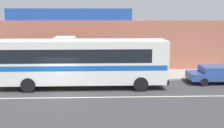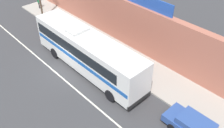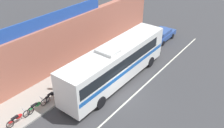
{
  "view_description": "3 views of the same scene",
  "coord_description": "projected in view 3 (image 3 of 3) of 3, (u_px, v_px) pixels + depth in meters",
  "views": [
    {
      "loc": [
        3.01,
        -17.08,
        5.43
      ],
      "look_at": [
        3.68,
        1.61,
        1.77
      ],
      "focal_mm": 41.33,
      "sensor_mm": 36.0,
      "label": 1
    },
    {
      "loc": [
        15.67,
        -8.73,
        14.16
      ],
      "look_at": [
        3.41,
        2.76,
        1.14
      ],
      "focal_mm": 39.36,
      "sensor_mm": 36.0,
      "label": 2
    },
    {
      "loc": [
        -13.04,
        -8.95,
        12.68
      ],
      "look_at": [
        1.61,
        2.26,
        1.54
      ],
      "focal_mm": 37.86,
      "sensor_mm": 36.0,
      "label": 3
    }
  ],
  "objects": [
    {
      "name": "intercity_bus",
      "position": [
        116.0,
        62.0,
        20.82
      ],
      "size": [
        12.35,
        2.65,
        3.78
      ],
      "color": "white",
      "rests_on": "ground_plane"
    },
    {
      "name": "motorcycle_blue",
      "position": [
        37.0,
        105.0,
        18.14
      ],
      "size": [
        1.87,
        0.56,
        0.94
      ],
      "color": "black",
      "rests_on": "sidewalk_slab"
    },
    {
      "name": "motorcycle_red",
      "position": [
        18.0,
        118.0,
        17.0
      ],
      "size": [
        1.96,
        0.56,
        0.94
      ],
      "color": "black",
      "rests_on": "sidewalk_slab"
    },
    {
      "name": "storefront_billboard",
      "position": [
        55.0,
        18.0,
        21.06
      ],
      "size": [
        11.75,
        0.12,
        1.1
      ],
      "primitive_type": "cube",
      "color": "#234CAD",
      "rests_on": "storefront_facade"
    },
    {
      "name": "parked_car",
      "position": [
        162.0,
        35.0,
        29.1
      ],
      "size": [
        4.49,
        1.86,
        1.37
      ],
      "color": "#2D4C93",
      "rests_on": "ground_plane"
    },
    {
      "name": "road_center_stripe",
      "position": [
        129.0,
        99.0,
        19.65
      ],
      "size": [
        30.0,
        0.14,
        0.01
      ],
      "primitive_type": "cube",
      "color": "silver",
      "rests_on": "ground_plane"
    },
    {
      "name": "sidewalk_slab",
      "position": [
        78.0,
        74.0,
        22.74
      ],
      "size": [
        30.0,
        3.6,
        0.14
      ],
      "primitive_type": "cube",
      "color": "#A8A399",
      "rests_on": "ground_plane"
    },
    {
      "name": "pedestrian_far_left",
      "position": [
        56.0,
        81.0,
        20.13
      ],
      "size": [
        0.3,
        0.48,
        1.58
      ],
      "color": "brown",
      "rests_on": "sidewalk_slab"
    },
    {
      "name": "ground_plane",
      "position": [
        122.0,
        96.0,
        20.07
      ],
      "size": [
        70.0,
        70.0,
        0.0
      ],
      "primitive_type": "plane",
      "color": "#3A3A3D"
    },
    {
      "name": "motorcycle_green",
      "position": [
        53.0,
        95.0,
        19.3
      ],
      "size": [
        1.94,
        0.56,
        0.94
      ],
      "color": "black",
      "rests_on": "sidewalk_slab"
    },
    {
      "name": "storefront_facade",
      "position": [
        60.0,
        47.0,
        22.66
      ],
      "size": [
        30.0,
        0.7,
        4.8
      ],
      "primitive_type": "cube",
      "color": "#B26651",
      "rests_on": "ground_plane"
    }
  ]
}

